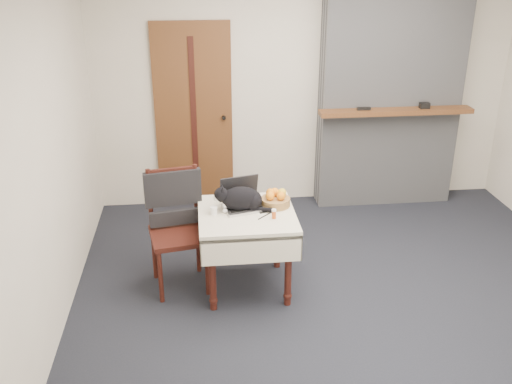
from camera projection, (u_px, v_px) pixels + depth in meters
ground at (344, 292)px, 4.81m from camera, size 4.50×4.50×0.00m
room_shell at (343, 72)px, 4.53m from camera, size 4.52×4.01×2.61m
door at (194, 117)px, 6.09m from camera, size 0.82×0.10×2.00m
chimney at (391, 88)px, 6.07m from camera, size 1.62×0.48×2.60m
side_table at (247, 225)px, 4.66m from camera, size 0.78×0.78×0.70m
laptop at (242, 200)px, 4.69m from camera, size 0.39×0.35×0.24m
cat at (242, 199)px, 4.62m from camera, size 0.47×0.20×0.23m
cream_jar at (214, 211)px, 4.57m from camera, size 0.06×0.06×0.07m
pill_bottle at (274, 214)px, 4.50m from camera, size 0.04×0.04×0.08m
fruit_basket at (276, 199)px, 4.72m from camera, size 0.24×0.24×0.14m
desk_clutter at (268, 211)px, 4.63m from camera, size 0.14×0.09×0.01m
chair at (176, 212)px, 4.73m from camera, size 0.53×0.52×1.02m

